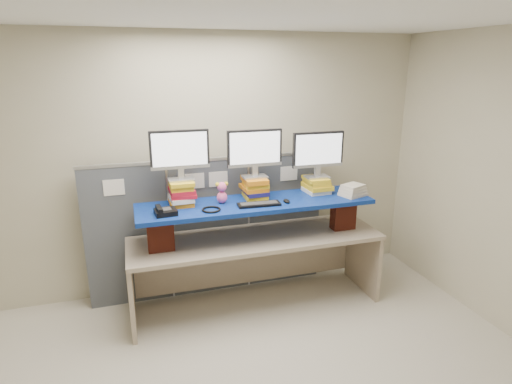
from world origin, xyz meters
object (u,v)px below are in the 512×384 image
object	(u,v)px
desk_phone	(165,211)
monitor_center	(255,151)
monitor_right	(318,152)
monitor_left	(180,152)
desk	(256,251)
blue_board	(256,204)
keyboard	(259,204)

from	to	relation	value
desk_phone	monitor_center	bearing A→B (deg)	8.83
monitor_center	monitor_right	xyz separation A→B (m)	(0.69, -0.01, -0.05)
monitor_center	desk_phone	world-z (taller)	monitor_center
monitor_left	desk	bearing A→B (deg)	-9.47
desk	monitor_left	bearing A→B (deg)	170.53
blue_board	monitor_center	bearing A→B (deg)	79.22
desk_phone	desk	bearing A→B (deg)	1.95
monitor_right	keyboard	bearing A→B (deg)	-161.48
blue_board	monitor_right	world-z (taller)	monitor_right
monitor_center	desk_phone	xyz separation A→B (m)	(-0.93, -0.23, -0.46)
desk	monitor_right	bearing A→B (deg)	9.51
keyboard	desk_phone	world-z (taller)	desk_phone
desk	blue_board	bearing A→B (deg)	0.73
desk	monitor_center	xyz separation A→B (m)	(0.02, 0.12, 1.02)
desk	monitor_right	size ratio (longest dim) A/B	4.63
desk	blue_board	distance (m)	0.51
blue_board	monitor_center	xyz separation A→B (m)	(0.02, 0.12, 0.51)
monitor_right	desk_phone	bearing A→B (deg)	-171.42
desk	monitor_center	distance (m)	1.03
monitor_left	monitor_center	xyz separation A→B (m)	(0.73, -0.01, -0.03)
desk	monitor_right	xyz separation A→B (m)	(0.71, 0.11, 0.97)
monitor_left	desk_phone	bearing A→B (deg)	-128.07
blue_board	monitor_center	distance (m)	0.53
monitor_center	monitor_left	bearing A→B (deg)	-180.00
desk	monitor_left	xyz separation A→B (m)	(-0.71, 0.13, 1.05)
blue_board	monitor_left	xyz separation A→B (m)	(-0.71, 0.13, 0.54)
monitor_right	keyboard	size ratio (longest dim) A/B	1.31
keyboard	desk_phone	size ratio (longest dim) A/B	2.05
blue_board	desk_phone	world-z (taller)	desk_phone
monitor_center	desk_phone	bearing A→B (deg)	-165.27
desk	desk_phone	bearing A→B (deg)	-172.15
desk_phone	monitor_left	bearing A→B (deg)	46.03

